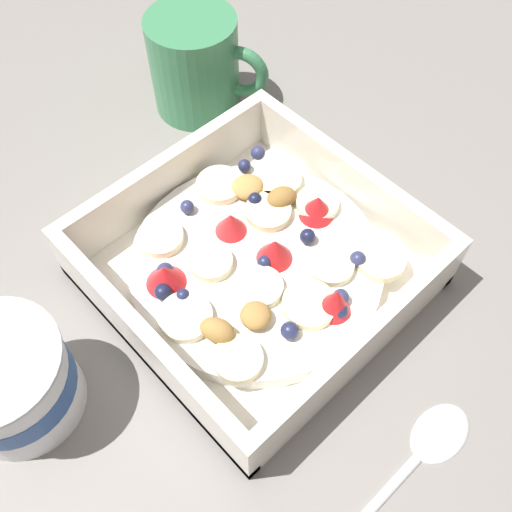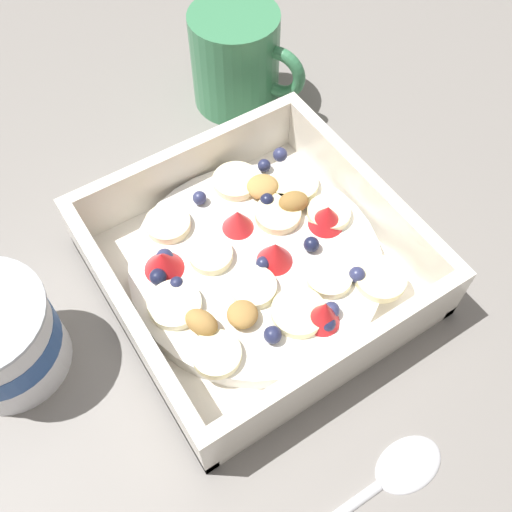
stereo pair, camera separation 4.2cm
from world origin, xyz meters
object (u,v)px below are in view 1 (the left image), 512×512
at_px(coffee_mug, 197,65).
at_px(yogurt_cup, 9,382).
at_px(fruit_bowl, 257,264).
at_px(spoon, 416,460).

bearing_deg(coffee_mug, yogurt_cup, 117.54).
bearing_deg(fruit_bowl, coffee_mug, -27.85).
bearing_deg(spoon, yogurt_cup, 37.94).
bearing_deg(yogurt_cup, coffee_mug, -62.46).
bearing_deg(coffee_mug, fruit_bowl, 152.15).
distance_m(fruit_bowl, coffee_mug, 0.20).
xyz_separation_m(yogurt_cup, coffee_mug, (0.14, -0.28, 0.01)).
bearing_deg(fruit_bowl, spoon, 172.80).
xyz_separation_m(fruit_bowl, coffee_mug, (0.18, -0.09, 0.03)).
distance_m(spoon, coffee_mug, 0.37).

